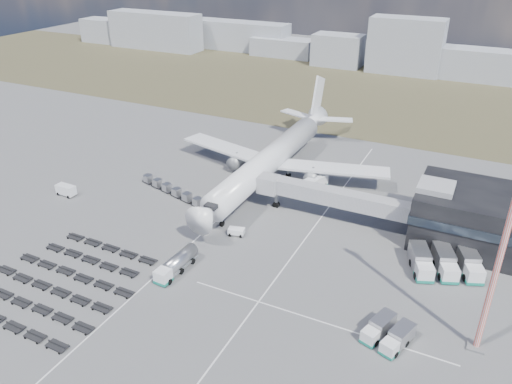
% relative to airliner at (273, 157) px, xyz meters
% --- Properties ---
extents(ground, '(420.00, 420.00, 0.00)m').
position_rel_airliner_xyz_m(ground, '(0.00, -32.38, -5.29)').
color(ground, '#565659').
rests_on(ground, ground).
extents(grass_strip, '(420.00, 90.00, 0.01)m').
position_rel_airliner_xyz_m(grass_strip, '(0.00, 77.62, -5.29)').
color(grass_strip, '#444129').
rests_on(grass_strip, ground).
extents(lane_markings, '(47.12, 110.00, 0.01)m').
position_rel_airliner_xyz_m(lane_markings, '(9.77, -29.38, -5.29)').
color(lane_markings, silver).
rests_on(lane_markings, ground).
extents(terminal, '(30.40, 16.40, 11.00)m').
position_rel_airliner_xyz_m(terminal, '(47.77, -8.41, -0.04)').
color(terminal, black).
rests_on(terminal, ground).
extents(jet_bridge, '(30.30, 3.80, 7.05)m').
position_rel_airliner_xyz_m(jet_bridge, '(15.90, -11.95, -0.24)').
color(jet_bridge, '#939399').
rests_on(jet_bridge, ground).
extents(airliner, '(51.59, 64.53, 17.62)m').
position_rel_airliner_xyz_m(airliner, '(0.00, 0.00, 0.00)').
color(airliner, white).
rests_on(airliner, ground).
extents(skyline, '(311.40, 27.06, 25.79)m').
position_rel_airliner_xyz_m(skyline, '(7.16, 116.71, 3.69)').
color(skyline, '#989CA6').
rests_on(skyline, ground).
extents(fuel_tanker, '(2.81, 9.45, 3.02)m').
position_rel_airliner_xyz_m(fuel_tanker, '(0.48, -39.38, -3.78)').
color(fuel_tanker, white).
rests_on(fuel_tanker, ground).
extents(pushback_tug, '(3.29, 2.34, 1.37)m').
position_rel_airliner_xyz_m(pushback_tug, '(4.00, -25.05, -4.61)').
color(pushback_tug, white).
rests_on(pushback_tug, ground).
extents(utility_van, '(4.41, 2.12, 2.31)m').
position_rel_airliner_xyz_m(utility_van, '(-36.25, -26.92, -4.13)').
color(utility_van, white).
rests_on(utility_van, ground).
extents(catering_truck, '(4.09, 6.66, 2.85)m').
position_rel_airliner_xyz_m(catering_truck, '(10.73, -0.94, -3.83)').
color(catering_truck, white).
rests_on(catering_truck, ground).
extents(service_trucks_near, '(6.78, 7.42, 2.46)m').
position_rel_airliner_xyz_m(service_trucks_near, '(35.40, -39.97, -3.95)').
color(service_trucks_near, white).
rests_on(service_trucks_near, ground).
extents(service_trucks_far, '(12.74, 11.33, 3.20)m').
position_rel_airliner_xyz_m(service_trucks_far, '(40.14, -19.85, -3.55)').
color(service_trucks_far, white).
rests_on(service_trucks_far, ground).
extents(uld_row, '(18.88, 6.88, 1.74)m').
position_rel_airliner_xyz_m(uld_row, '(-16.18, -16.63, -4.25)').
color(uld_row, black).
rests_on(uld_row, ground).
extents(baggage_dollies, '(24.86, 23.39, 0.74)m').
position_rel_airliner_xyz_m(baggage_dollies, '(-14.49, -50.43, -4.92)').
color(baggage_dollies, black).
rests_on(baggage_dollies, ground).
extents(floodlight_mast, '(2.80, 2.26, 29.31)m').
position_rel_airliner_xyz_m(floodlight_mast, '(46.49, -35.94, 9.40)').
color(floodlight_mast, red).
rests_on(floodlight_mast, ground).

